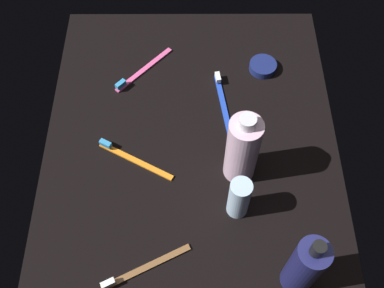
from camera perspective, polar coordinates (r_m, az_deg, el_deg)
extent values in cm
cube|color=black|center=(98.62, 0.00, -1.08)|extent=(84.00, 64.00, 1.20)
cylinder|color=navy|center=(81.94, 14.09, -14.80)|extent=(5.66, 5.66, 16.54)
cylinder|color=black|center=(72.97, 15.71, -12.63)|extent=(2.20, 2.20, 2.80)
cylinder|color=silver|center=(88.84, 6.45, -0.74)|extent=(6.55, 6.55, 17.26)
cylinder|color=silver|center=(80.63, 7.12, 2.74)|extent=(3.20, 3.20, 2.20)
cylinder|color=silver|center=(87.66, 6.05, -6.79)|extent=(4.25, 4.25, 10.70)
cube|color=blue|center=(104.45, 4.08, 4.87)|extent=(17.98, 3.86, 0.90)
cube|color=white|center=(108.06, 3.36, 8.39)|extent=(2.73, 1.47, 1.20)
cube|color=brown|center=(88.16, -5.67, -15.16)|extent=(8.96, 16.71, 0.90)
cube|color=white|center=(87.23, -10.45, -16.90)|extent=(2.13, 2.82, 1.20)
cube|color=orange|center=(97.19, -7.02, -2.05)|extent=(9.57, 16.43, 0.90)
cube|color=#338CCC|center=(99.06, -10.76, 0.05)|extent=(2.20, 2.81, 1.20)
cube|color=#E55999|center=(111.48, -5.97, 9.39)|extent=(13.97, 13.17, 0.90)
cube|color=#338CCC|center=(107.86, -8.90, 7.46)|extent=(2.65, 2.58, 1.20)
cylinder|color=navy|center=(112.08, 9.00, 9.63)|extent=(6.55, 6.55, 1.90)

